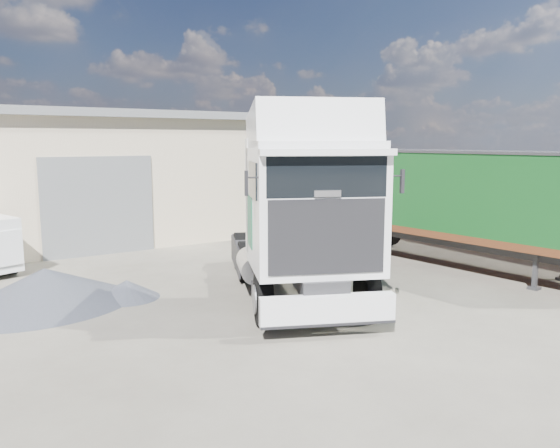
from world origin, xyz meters
TOP-DOWN VIEW (x-y plane):
  - ground at (0.00, 0.00)m, footprint 120.00×120.00m
  - brick_boundary_wall at (11.50, 6.00)m, footprint 0.35×26.00m
  - tractor_unit at (0.66, 0.90)m, footprint 5.61×7.92m
  - box_trailer at (7.42, 2.33)m, footprint 3.58×11.73m
  - gravel_heap at (-4.97, 4.42)m, footprint 6.22×5.74m

SIDE VIEW (x-z plane):
  - ground at x=0.00m, z-range 0.00..0.00m
  - gravel_heap at x=-4.97m, z-range -0.03..0.93m
  - brick_boundary_wall at x=11.50m, z-range 0.00..2.50m
  - tractor_unit at x=0.66m, z-range -0.40..4.67m
  - box_trailer at x=7.42m, z-range 0.42..4.26m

